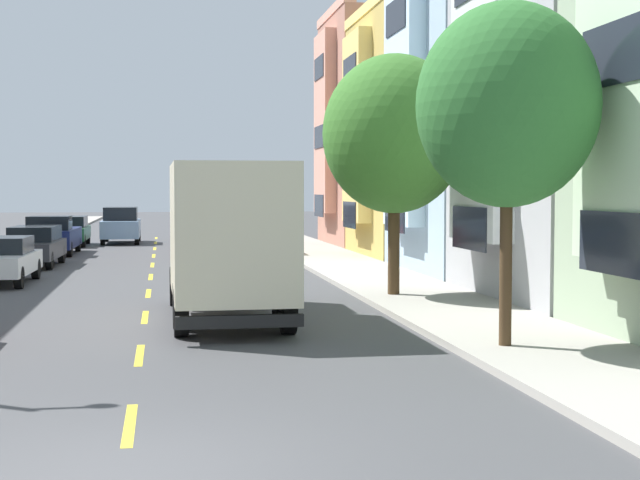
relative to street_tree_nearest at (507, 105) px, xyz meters
The scene contains 17 objects.
ground_plane 25.06m from the street_tree_nearest, 105.03° to the left, with size 160.00×160.00×0.00m, color #424244.
sidewalk_right 22.26m from the street_tree_nearest, 88.16° to the left, with size 3.20×120.00×0.14m, color #A39E93.
lane_centerline_dashes 19.90m from the street_tree_nearest, 109.25° to the left, with size 0.14×47.20×0.01m.
townhouse_third_powder_blue 17.62m from the street_tree_nearest, 60.64° to the left, with size 13.45×7.76×11.56m.
townhouse_fourth_mustard 24.62m from the street_tree_nearest, 71.04° to the left, with size 12.21×7.76×10.52m.
townhouse_fifth_terracotta 32.56m from the street_tree_nearest, 73.77° to the left, with size 14.40×7.76×11.88m.
street_tree_nearest is the anchor object (origin of this frame).
street_tree_second 8.33m from the street_tree_nearest, 90.00° to the left, with size 3.75×3.75×6.28m.
delivery_box_truck 7.23m from the street_tree_nearest, 132.54° to the left, with size 2.46×7.28×3.44m.
parked_suv_black 40.28m from the street_tree_nearest, 92.76° to the left, with size 1.96×4.80×1.93m.
parked_sedan_teal 34.75m from the street_tree_nearest, 93.26° to the left, with size 1.85×4.52×1.43m.
parked_sedan_white 18.31m from the street_tree_nearest, 127.31° to the left, with size 1.93×4.55×1.43m.
parked_wagon_forest 35.91m from the street_tree_nearest, 107.45° to the left, with size 1.83×4.70×1.50m.
parked_pickup_navy 29.64m from the street_tree_nearest, 111.55° to the left, with size 2.07×5.33×1.73m.
parked_suv_burgundy 25.54m from the street_tree_nearest, 94.67° to the left, with size 2.04×4.84×1.93m.
parked_wagon_charcoal 23.84m from the street_tree_nearest, 117.18° to the left, with size 1.96×4.75×1.50m.
moving_sky_sedan 36.90m from the street_tree_nearest, 102.89° to the left, with size 1.95×4.80×1.93m.
Camera 1 is at (0.44, -9.92, 2.92)m, focal length 53.74 mm.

